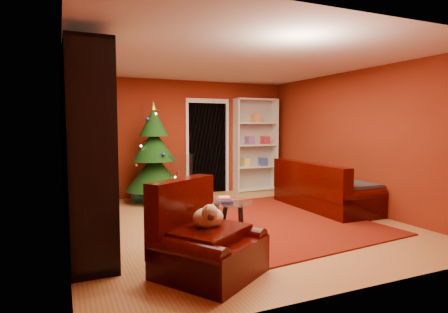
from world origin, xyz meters
name	(u,v)px	position (x,y,z in m)	size (l,w,h in m)	color
floor	(234,224)	(0.00, 0.00, -0.03)	(5.00, 5.50, 0.05)	#AB6F3B
ceiling	(234,59)	(0.00, 0.00, 2.62)	(5.00, 5.50, 0.05)	silver
wall_back	(182,138)	(0.00, 2.77, 1.30)	(5.00, 0.05, 2.60)	maroon
wall_left	(63,146)	(-2.52, 0.00, 1.30)	(0.05, 5.50, 2.60)	maroon
wall_right	(356,140)	(2.52, 0.00, 1.30)	(0.05, 5.50, 2.60)	maroon
doorway	(208,148)	(0.60, 2.73, 1.05)	(1.06, 0.60, 2.16)	black
rug	(267,221)	(0.52, -0.18, 0.01)	(2.90, 3.38, 0.02)	#68160A
media_unit	(82,150)	(-2.27, 0.12, 1.24)	(0.49, 3.23, 2.47)	black
christmas_tree	(154,153)	(-0.80, 2.15, 1.02)	(1.18, 1.18, 2.09)	black
gift_box_teal	(140,194)	(-1.06, 2.32, 0.16)	(0.32, 0.32, 0.32)	#1E7583
gift_box_green	(166,203)	(-0.78, 1.34, 0.12)	(0.25, 0.25, 0.25)	#226D25
gift_box_red	(141,194)	(-0.99, 2.59, 0.11)	(0.21, 0.21, 0.21)	maroon
white_bookshelf	(256,145)	(1.79, 2.57, 1.11)	(1.06, 0.38, 2.28)	white
armchair	(209,237)	(-1.15, -1.85, 0.40)	(1.03, 1.03, 0.81)	black
dog	(208,217)	(-1.14, -1.78, 0.60)	(0.40, 0.30, 0.26)	beige
sofa	(325,185)	(2.02, 0.23, 0.46)	(2.13, 0.96, 0.91)	black
coffee_table	(228,214)	(-0.19, -0.18, 0.20)	(0.77, 0.77, 0.48)	gray
acrylic_chair	(181,183)	(-0.40, 1.58, 0.46)	(0.47, 0.51, 0.91)	#66605B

